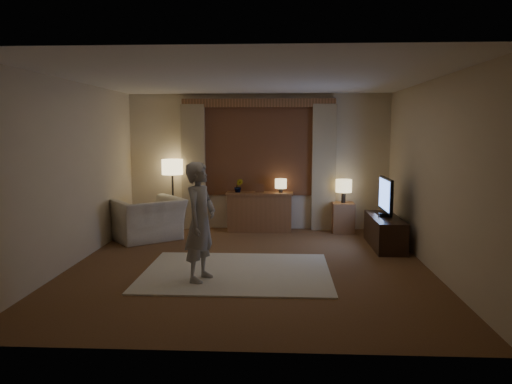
# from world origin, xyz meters

# --- Properties ---
(room) EXTENTS (5.04, 5.54, 2.64)m
(room) POSITION_xyz_m (0.00, 0.50, 1.33)
(room) COLOR brown
(room) RESTS_ON ground
(rug) EXTENTS (2.50, 2.00, 0.02)m
(rug) POSITION_xyz_m (-0.15, -0.35, 0.01)
(rug) COLOR beige
(rug) RESTS_ON floor
(sideboard) EXTENTS (1.20, 0.40, 0.70)m
(sideboard) POSITION_xyz_m (0.03, 2.50, 0.35)
(sideboard) COLOR brown
(sideboard) RESTS_ON floor
(picture_frame) EXTENTS (0.16, 0.02, 0.20)m
(picture_frame) POSITION_xyz_m (0.03, 2.50, 0.80)
(picture_frame) COLOR brown
(picture_frame) RESTS_ON sideboard
(plant) EXTENTS (0.17, 0.13, 0.30)m
(plant) POSITION_xyz_m (-0.37, 2.50, 0.85)
(plant) COLOR #999999
(plant) RESTS_ON sideboard
(table_lamp_sideboard) EXTENTS (0.22, 0.22, 0.30)m
(table_lamp_sideboard) POSITION_xyz_m (0.43, 2.50, 0.90)
(table_lamp_sideboard) COLOR black
(table_lamp_sideboard) RESTS_ON sideboard
(floor_lamp) EXTENTS (0.40, 0.40, 1.36)m
(floor_lamp) POSITION_xyz_m (-1.63, 2.50, 1.14)
(floor_lamp) COLOR black
(floor_lamp) RESTS_ON floor
(armchair) EXTENTS (1.49, 1.47, 0.73)m
(armchair) POSITION_xyz_m (-1.90, 1.62, 0.37)
(armchair) COLOR beige
(armchair) RESTS_ON floor
(side_table) EXTENTS (0.40, 0.40, 0.56)m
(side_table) POSITION_xyz_m (1.61, 2.45, 0.28)
(side_table) COLOR brown
(side_table) RESTS_ON floor
(table_lamp_side) EXTENTS (0.30, 0.30, 0.44)m
(table_lamp_side) POSITION_xyz_m (1.61, 2.45, 0.87)
(table_lamp_side) COLOR black
(table_lamp_side) RESTS_ON side_table
(tv_stand) EXTENTS (0.45, 1.40, 0.50)m
(tv_stand) POSITION_xyz_m (2.15, 1.30, 0.25)
(tv_stand) COLOR black
(tv_stand) RESTS_ON floor
(tv) EXTENTS (0.22, 0.89, 0.64)m
(tv) POSITION_xyz_m (2.15, 1.30, 0.85)
(tv) COLOR black
(tv) RESTS_ON tv_stand
(person) EXTENTS (0.51, 0.63, 1.50)m
(person) POSITION_xyz_m (-0.57, -0.74, 0.77)
(person) COLOR #A39E96
(person) RESTS_ON rug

